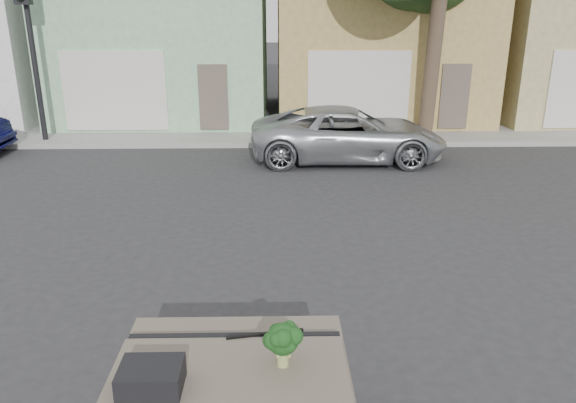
{
  "coord_description": "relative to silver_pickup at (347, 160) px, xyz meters",
  "views": [
    {
      "loc": [
        0.39,
        -6.98,
        3.91
      ],
      "look_at": [
        0.55,
        0.5,
        1.3
      ],
      "focal_mm": 35.0,
      "sensor_mm": 36.0,
      "label": 1
    }
  ],
  "objects": [
    {
      "name": "ground_plane",
      "position": [
        -2.3,
        -7.59,
        0.0
      ],
      "size": [
        120.0,
        120.0,
        0.0
      ],
      "primitive_type": "plane",
      "color": "#303033",
      "rests_on": "ground"
    },
    {
      "name": "sidewalk",
      "position": [
        -2.3,
        2.91,
        0.07
      ],
      "size": [
        40.0,
        3.0,
        0.15
      ],
      "primitive_type": "cube",
      "color": "gray",
      "rests_on": "ground"
    },
    {
      "name": "townhouse_mint",
      "position": [
        -5.8,
        6.91,
        3.77
      ],
      "size": [
        7.2,
        8.2,
        7.55
      ],
      "primitive_type": "cube",
      "color": "#91C396",
      "rests_on": "ground"
    },
    {
      "name": "townhouse_tan",
      "position": [
        1.7,
        6.91,
        3.77
      ],
      "size": [
        7.2,
        8.2,
        7.55
      ],
      "primitive_type": "cube",
      "color": "tan",
      "rests_on": "ground"
    },
    {
      "name": "silver_pickup",
      "position": [
        0.0,
        0.0,
        0.0
      ],
      "size": [
        5.14,
        2.43,
        1.42
      ],
      "primitive_type": "imported",
      "rotation": [
        0.0,
        0.0,
        1.56
      ],
      "color": "#A3A6AA",
      "rests_on": "ground"
    },
    {
      "name": "traffic_signal",
      "position": [
        -8.8,
        1.91,
        2.55
      ],
      "size": [
        0.4,
        0.4,
        5.1
      ],
      "primitive_type": "cube",
      "color": "black",
      "rests_on": "ground"
    },
    {
      "name": "instrument_hump",
      "position": [
        -2.88,
        -10.94,
        1.22
      ],
      "size": [
        0.48,
        0.38,
        0.2
      ],
      "primitive_type": "cube",
      "color": "black",
      "rests_on": "car_dashboard"
    },
    {
      "name": "wiper_arm",
      "position": [
        -2.02,
        -10.21,
        1.13
      ],
      "size": [
        0.69,
        0.15,
        0.02
      ],
      "primitive_type": "cube",
      "rotation": [
        0.0,
        0.0,
        0.17
      ],
      "color": "black",
      "rests_on": "car_dashboard"
    },
    {
      "name": "broccoli",
      "position": [
        -1.87,
        -10.66,
        1.31
      ],
      "size": [
        0.34,
        0.34,
        0.39
      ],
      "primitive_type": "cube",
      "rotation": [
        0.0,
        0.0,
        1.63
      ],
      "color": "#133712",
      "rests_on": "car_dashboard"
    }
  ]
}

